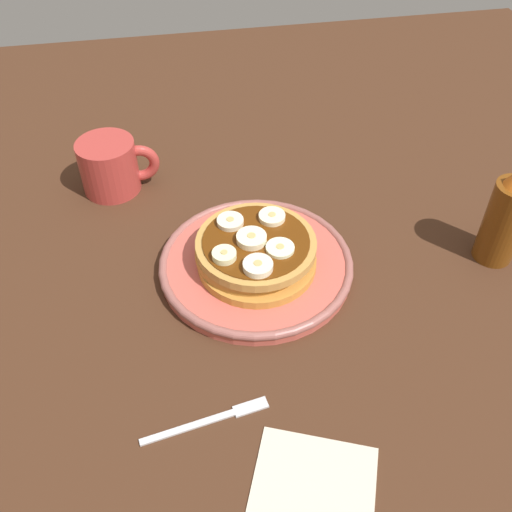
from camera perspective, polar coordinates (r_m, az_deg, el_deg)
ground_plane at (r=73.12cm, az=0.00°, el=-2.19°), size 140.00×140.00×3.00cm
plate at (r=71.32cm, az=0.00°, el=-0.81°), size 23.69×23.69×1.86cm
pancake_stack at (r=69.68cm, az=-0.13°, el=0.46°), size 15.00×15.05×3.46cm
banana_slice_0 at (r=68.58cm, az=-0.52°, el=1.97°), size 3.57×3.57×1.07cm
banana_slice_1 at (r=71.32cm, az=1.57°, el=3.82°), size 3.25×3.25×0.86cm
banana_slice_2 at (r=67.37cm, az=2.36°, el=0.73°), size 3.34×3.34×0.68cm
banana_slice_3 at (r=65.00cm, az=0.19°, el=-1.01°), size 3.41×3.41×1.06cm
banana_slice_4 at (r=66.33cm, az=-3.12°, el=0.06°), size 2.81×2.81×1.05cm
banana_slice_5 at (r=70.69cm, az=-2.53°, el=3.35°), size 3.24×3.24×0.87cm
coffee_mug at (r=84.47cm, az=-13.94°, el=8.58°), size 11.04×8.01×7.52cm
napkin at (r=56.43cm, az=5.71°, el=-21.99°), size 14.34×14.34×0.30cm
fork at (r=59.53cm, az=-4.20°, el=-15.53°), size 12.98×3.19×0.50cm
syrup_bottle at (r=75.69cm, az=23.20°, el=3.48°), size 4.84×4.84×13.93cm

